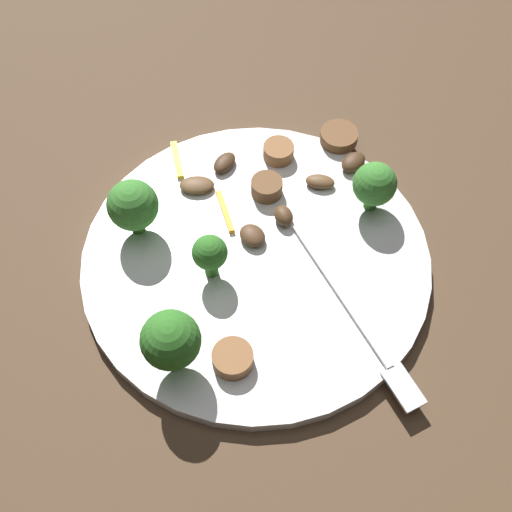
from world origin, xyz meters
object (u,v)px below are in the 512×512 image
at_px(mushroom_4, 248,236).
at_px(pepper_strip_1, 177,160).
at_px(fork, 361,324).
at_px(sausage_slice_1, 278,152).
at_px(mushroom_3, 225,163).
at_px(pepper_strip_0, 225,212).
at_px(mushroom_5, 353,162).
at_px(broccoli_floret_3, 375,185).
at_px(broccoli_floret_0, 210,254).
at_px(sausage_slice_0, 339,136).
at_px(sausage_slice_3, 233,358).
at_px(mushroom_0, 197,185).
at_px(mushroom_1, 284,216).
at_px(plate, 256,260).
at_px(mushroom_2, 320,182).
at_px(broccoli_floret_2, 133,206).
at_px(broccoli_floret_1, 171,341).

height_order(mushroom_4, pepper_strip_1, mushroom_4).
distance_m(fork, sausage_slice_1, 0.18).
bearing_deg(mushroom_3, pepper_strip_0, -8.20).
relative_size(mushroom_5, pepper_strip_1, 0.60).
bearing_deg(broccoli_floret_3, broccoli_floret_0, -73.57).
height_order(sausage_slice_0, pepper_strip_0, sausage_slice_0).
bearing_deg(pepper_strip_0, mushroom_3, 171.80).
relative_size(broccoli_floret_0, mushroom_4, 1.78).
bearing_deg(sausage_slice_3, pepper_strip_1, -174.67).
bearing_deg(mushroom_3, broccoli_floret_3, 60.25).
height_order(sausage_slice_0, mushroom_0, sausage_slice_0).
bearing_deg(mushroom_1, plate, -42.77).
distance_m(broccoli_floret_0, mushroom_1, 0.08).
relative_size(broccoli_floret_3, mushroom_2, 1.90).
bearing_deg(broccoli_floret_0, broccoli_floret_2, -134.03).
bearing_deg(broccoli_floret_0, pepper_strip_0, 160.94).
distance_m(broccoli_floret_3, mushroom_4, 0.11).
bearing_deg(broccoli_floret_2, pepper_strip_0, 92.89).
height_order(broccoli_floret_3, pepper_strip_0, broccoli_floret_3).
distance_m(broccoli_floret_2, sausage_slice_1, 0.15).
bearing_deg(mushroom_2, plate, -47.03).
bearing_deg(sausage_slice_3, broccoli_floret_0, -176.81).
relative_size(sausage_slice_3, mushroom_3, 1.20).
xyz_separation_m(plate, mushroom_3, (-0.10, -0.01, 0.01)).
height_order(mushroom_3, mushroom_5, mushroom_5).
bearing_deg(broccoli_floret_3, mushroom_1, -88.67).
distance_m(broccoli_floret_1, sausage_slice_0, 0.26).
distance_m(sausage_slice_3, mushroom_2, 0.19).
bearing_deg(mushroom_2, pepper_strip_0, -79.54).
height_order(sausage_slice_3, pepper_strip_0, sausage_slice_3).
xyz_separation_m(broccoli_floret_3, mushroom_2, (-0.03, -0.04, -0.02)).
bearing_deg(pepper_strip_1, broccoli_floret_3, 63.21).
height_order(fork, broccoli_floret_3, broccoli_floret_3).
distance_m(broccoli_floret_1, broccoli_floret_2, 0.13).
bearing_deg(mushroom_2, sausage_slice_1, -142.58).
bearing_deg(broccoli_floret_1, plate, 137.71).
bearing_deg(mushroom_0, sausage_slice_1, 106.84).
xyz_separation_m(mushroom_2, pepper_strip_1, (-0.05, -0.12, -0.00)).
xyz_separation_m(sausage_slice_0, mushroom_5, (0.03, 0.01, 0.00)).
bearing_deg(mushroom_4, fork, 37.50).
bearing_deg(sausage_slice_1, broccoli_floret_2, -66.01).
relative_size(mushroom_0, mushroom_4, 1.27).
distance_m(fork, mushroom_2, 0.14).
bearing_deg(sausage_slice_3, mushroom_5, 141.20).
bearing_deg(mushroom_0, broccoli_floret_0, 0.39).
bearing_deg(sausage_slice_1, pepper_strip_0, -46.25).
xyz_separation_m(broccoli_floret_1, pepper_strip_0, (-0.13, 0.06, -0.04)).
relative_size(broccoli_floret_1, mushroom_2, 2.34).
height_order(sausage_slice_0, mushroom_1, mushroom_1).
height_order(broccoli_floret_2, mushroom_3, broccoli_floret_2).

